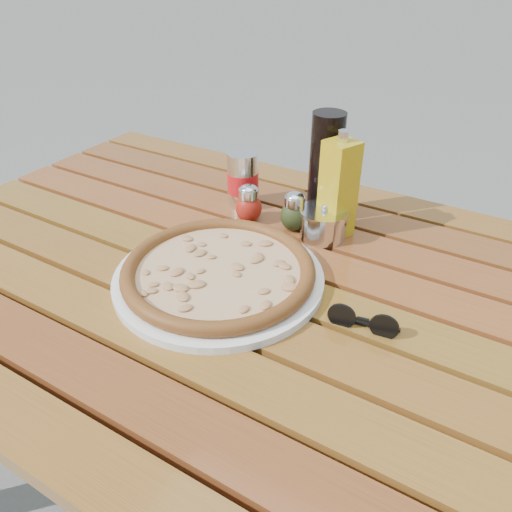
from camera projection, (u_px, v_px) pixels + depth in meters
The scene contains 11 objects.
ground at pixel (252, 512), 1.28m from camera, with size 60.00×60.00×0.00m, color #63645F.
table at pixel (250, 309), 0.91m from camera, with size 1.40×0.90×0.75m.
plate at pixel (219, 278), 0.86m from camera, with size 0.36×0.36×0.01m, color white.
pizza at pixel (218, 270), 0.85m from camera, with size 0.36×0.36×0.03m.
pepper_shaker at pixel (249, 204), 1.02m from camera, with size 0.07×0.07×0.08m.
oregano_shaker at pixel (294, 212), 0.99m from camera, with size 0.07×0.07×0.08m.
dark_bottle at pixel (325, 167), 0.99m from camera, with size 0.07×0.07×0.22m, color black.
soda_can at pixel (243, 180), 1.07m from camera, with size 0.08×0.08×0.12m.
olive_oil_cruet at pixel (338, 189), 0.94m from camera, with size 0.07×0.07×0.21m.
parmesan_tin at pixel (324, 223), 0.97m from camera, with size 0.12×0.12×0.07m.
sunglasses at pixel (363, 322), 0.75m from camera, with size 0.11×0.04×0.04m.
Camera 1 is at (0.37, -0.60, 1.26)m, focal length 35.00 mm.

